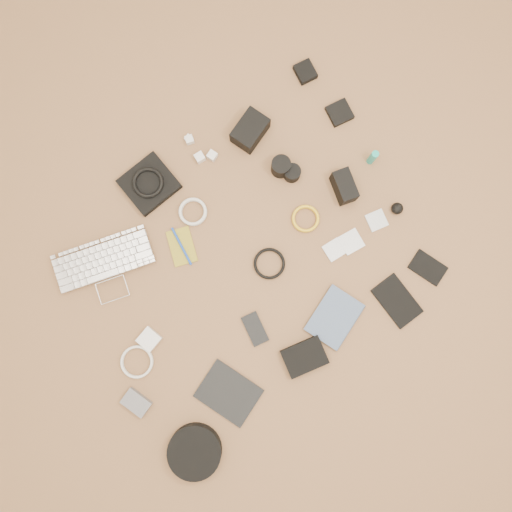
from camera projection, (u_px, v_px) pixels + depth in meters
room_shell at (241, 193)px, 0.66m from camera, size 4.04×4.04×2.58m
laptop at (108, 273)px, 1.88m from camera, size 0.44×0.36×0.03m
headphone_pouch at (149, 184)px, 1.91m from camera, size 0.19×0.18×0.03m
headphones at (148, 183)px, 1.89m from camera, size 0.14×0.14×0.02m
charger_a at (200, 157)px, 1.92m from camera, size 0.04×0.04×0.03m
charger_b at (190, 140)px, 1.93m from camera, size 0.04×0.04×0.03m
charger_c at (189, 139)px, 1.93m from camera, size 0.03×0.03×0.02m
charger_d at (212, 156)px, 1.92m from camera, size 0.04×0.04×0.03m
dslr_camera at (250, 131)px, 1.91m from camera, size 0.16×0.13×0.08m
lens_pouch at (305, 72)px, 1.96m from camera, size 0.08×0.09×0.03m
notebook_olive at (182, 246)px, 1.90m from camera, size 0.13×0.16×0.01m
pen_blue at (182, 246)px, 1.89m from camera, size 0.03×0.16×0.01m
cable_white_a at (193, 212)px, 1.91m from camera, size 0.12×0.12×0.01m
lens_a at (281, 167)px, 1.90m from camera, size 0.09×0.09×0.08m
lens_b at (292, 173)px, 1.90m from camera, size 0.08×0.08×0.06m
card_reader at (340, 113)px, 1.95m from camera, size 0.10×0.10×0.02m
power_brick at (149, 339)px, 1.86m from camera, size 0.08×0.08×0.03m
cable_white_b at (137, 362)px, 1.86m from camera, size 0.16×0.16×0.01m
cable_black at (269, 264)px, 1.90m from camera, size 0.13×0.13×0.01m
cable_yellow at (305, 219)px, 1.91m from camera, size 0.12×0.12×0.01m
flash at (344, 187)px, 1.88m from camera, size 0.10×0.13×0.09m
lens_cleaner at (373, 157)px, 1.89m from camera, size 0.03×0.03×0.09m
battery_charger at (136, 402)px, 1.84m from camera, size 0.09×0.11×0.03m
tablet at (229, 393)px, 1.85m from camera, size 0.22×0.25×0.01m
phone at (255, 329)px, 1.87m from camera, size 0.09×0.13×0.01m
filter_case_left at (334, 250)px, 1.90m from camera, size 0.08×0.08×0.01m
filter_case_mid at (351, 242)px, 1.90m from camera, size 0.09×0.09×0.01m
filter_case_right at (377, 220)px, 1.91m from camera, size 0.09×0.09×0.01m
air_blower at (397, 208)px, 1.90m from camera, size 0.06×0.06×0.05m
headphone_case at (195, 452)px, 1.81m from camera, size 0.20×0.20×0.05m
drive_case at (304, 357)px, 1.85m from camera, size 0.18×0.14×0.04m
paperback at (351, 328)px, 1.87m from camera, size 0.24×0.21×0.02m
notebook_black_a at (397, 301)px, 1.88m from camera, size 0.11×0.18×0.01m
notebook_black_b at (428, 268)px, 1.89m from camera, size 0.12×0.15×0.01m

